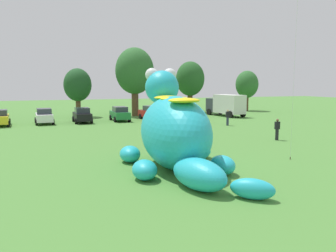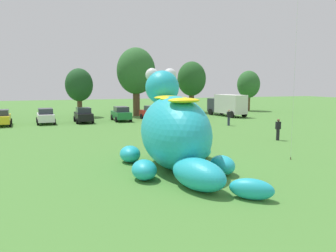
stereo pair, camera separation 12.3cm
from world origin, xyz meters
name	(u,v)px [view 1 (the left image)]	position (x,y,z in m)	size (l,w,h in m)	color
ground_plane	(197,165)	(0.00, 0.00, 0.00)	(160.00, 160.00, 0.00)	#4C8438
giant_inflatable_creature	(175,131)	(-1.38, -0.12, 1.98)	(5.81, 10.72, 5.41)	#23B2C6
car_yellow	(0,118)	(-12.18, 23.05, 0.86)	(2.09, 4.18, 1.72)	yellow
car_white	(44,116)	(-7.77, 23.49, 0.86)	(2.08, 4.17, 1.72)	white
car_black	(82,115)	(-3.66, 23.24, 0.86)	(2.03, 4.14, 1.72)	black
car_green	(120,114)	(0.78, 23.43, 0.86)	(1.98, 4.12, 1.72)	#1E7238
car_red	(151,113)	(4.77, 23.63, 0.86)	(2.43, 4.32, 1.72)	red
car_blue	(183,112)	(9.20, 23.78, 0.86)	(2.32, 4.28, 1.72)	#2347B7
box_truck	(226,104)	(15.77, 24.34, 1.60)	(3.12, 6.63, 2.95)	#333842
tree_mid_left	(78,85)	(-3.37, 30.31, 4.24)	(3.65, 3.65, 6.48)	brown
tree_centre_left	(135,71)	(4.12, 28.92, 6.10)	(5.25, 5.25, 9.32)	brown
tree_centre	(190,79)	(13.80, 32.04, 5.13)	(4.42, 4.42, 7.84)	brown
tree_centre_right	(247,85)	(23.64, 31.34, 4.28)	(3.68, 3.68, 6.54)	brown
spectator_near_inflatable	(156,128)	(0.82, 9.73, 0.85)	(0.38, 0.26, 1.71)	black
spectator_mid_field	(190,137)	(1.42, 4.13, 0.85)	(0.38, 0.26, 1.71)	#726656
spectator_by_cars	(228,118)	(10.63, 15.02, 0.85)	(0.38, 0.26, 1.71)	#2D334C
spectator_wandering	(277,130)	(9.49, 5.35, 0.85)	(0.38, 0.26, 1.71)	black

